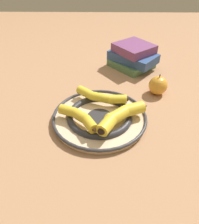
% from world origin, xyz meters
% --- Properties ---
extents(ground_plane, '(2.80, 2.80, 0.00)m').
position_xyz_m(ground_plane, '(0.00, 0.00, 0.00)').
color(ground_plane, '#A87A56').
extents(decorative_bowl, '(0.31, 0.31, 0.03)m').
position_xyz_m(decorative_bowl, '(-0.03, -0.01, 0.01)').
color(decorative_bowl, beige).
rests_on(decorative_bowl, ground_plane).
extents(banana_a, '(0.20, 0.10, 0.03)m').
position_xyz_m(banana_a, '(-0.03, 0.07, 0.04)').
color(banana_a, yellow).
rests_on(banana_a, decorative_bowl).
extents(banana_b, '(0.17, 0.15, 0.04)m').
position_xyz_m(banana_b, '(0.03, -0.05, 0.05)').
color(banana_b, yellow).
rests_on(banana_b, decorative_bowl).
extents(banana_c, '(0.14, 0.13, 0.03)m').
position_xyz_m(banana_c, '(-0.09, -0.05, 0.05)').
color(banana_c, gold).
rests_on(banana_c, decorative_bowl).
extents(book_stack, '(0.24, 0.24, 0.11)m').
position_xyz_m(book_stack, '(0.11, 0.39, 0.05)').
color(book_stack, '#4C754C').
rests_on(book_stack, ground_plane).
extents(apple, '(0.07, 0.07, 0.08)m').
position_xyz_m(apple, '(0.19, 0.16, 0.04)').
color(apple, gold).
rests_on(apple, ground_plane).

